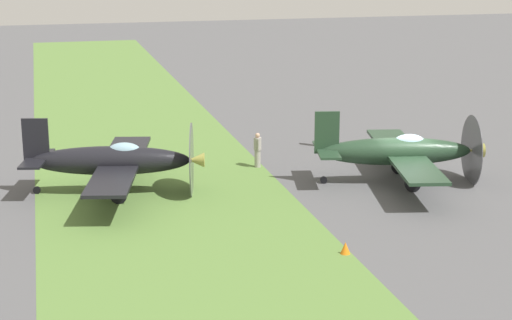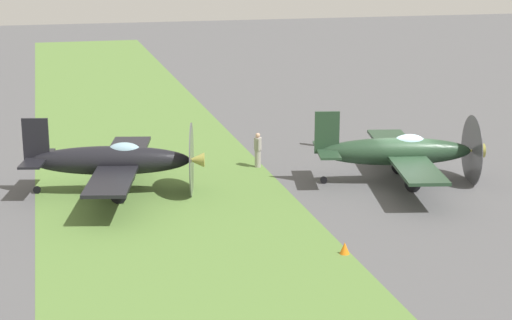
% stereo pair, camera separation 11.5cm
% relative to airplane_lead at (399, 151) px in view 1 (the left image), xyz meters
% --- Properties ---
extents(ground_plane, '(160.00, 160.00, 0.00)m').
position_rel_airplane_lead_xyz_m(ground_plane, '(0.26, 0.28, -1.48)').
color(ground_plane, '#515154').
extents(grass_verge, '(120.00, 11.00, 0.01)m').
position_rel_airplane_lead_xyz_m(grass_verge, '(0.26, -10.79, -1.48)').
color(grass_verge, '#567A38').
rests_on(grass_verge, ground).
extents(airplane_lead, '(10.00, 7.99, 3.54)m').
position_rel_airplane_lead_xyz_m(airplane_lead, '(0.00, 0.00, 0.00)').
color(airplane_lead, '#233D28').
rests_on(airplane_lead, ground).
extents(airplane_wingman, '(10.06, 8.04, 3.56)m').
position_rel_airplane_lead_xyz_m(airplane_wingman, '(-1.54, -12.82, 0.01)').
color(airplane_wingman, black).
rests_on(airplane_wingman, ground).
extents(ground_crew_chief, '(0.58, 0.38, 1.73)m').
position_rel_airplane_lead_xyz_m(ground_crew_chief, '(-7.57, -1.24, -0.57)').
color(ground_crew_chief, '#847A5B').
rests_on(ground_crew_chief, ground).
extents(ground_crew_mechanic, '(0.63, 0.38, 1.73)m').
position_rel_airplane_lead_xyz_m(ground_crew_mechanic, '(-4.25, -5.61, -0.57)').
color(ground_crew_mechanic, '#9E998E').
rests_on(ground_crew_mechanic, ground).
extents(runway_marker_cone, '(0.36, 0.36, 0.44)m').
position_rel_airplane_lead_xyz_m(runway_marker_cone, '(8.01, -5.52, -1.26)').
color(runway_marker_cone, orange).
rests_on(runway_marker_cone, ground).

